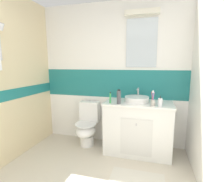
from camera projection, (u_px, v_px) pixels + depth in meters
name	position (u px, v px, depth m)	size (l,w,h in m)	color
wall_back_tiled	(113.00, 75.00, 2.93)	(3.20, 0.20, 2.50)	white
vanity_cabinet	(138.00, 127.00, 2.64)	(1.07, 0.56, 0.85)	silver
sink_basin	(137.00, 99.00, 2.59)	(0.39, 0.43, 0.20)	white
toilet	(87.00, 125.00, 2.89)	(0.37, 0.50, 0.79)	white
toothbrush_cup	(153.00, 102.00, 2.32)	(0.06, 0.06, 0.23)	#B2ADA3
soap_dispenser	(160.00, 102.00, 2.30)	(0.06, 0.06, 0.16)	white
shampoo_bottle_tall	(119.00, 97.00, 2.45)	(0.06, 0.06, 0.22)	#4C4C51
toothpaste_tube_upright	(110.00, 98.00, 2.48)	(0.03, 0.03, 0.18)	green
bath_mat	(137.00, 179.00, 2.04)	(0.69, 0.35, 0.01)	beige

